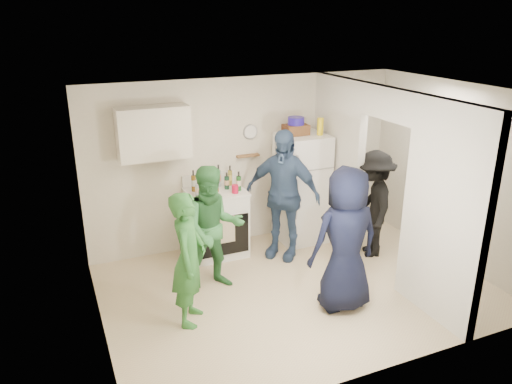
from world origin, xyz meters
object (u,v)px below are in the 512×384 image
wicker_basket (296,130)px  yellow_cup_stack_top (320,126)px  person_nook (373,204)px  person_denim (282,195)px  person_green_center (213,229)px  person_green_left (189,259)px  stove (216,223)px  blue_bowl (296,121)px  fridge (302,188)px  person_navy (346,240)px

wicker_basket → yellow_cup_stack_top: size_ratio=1.40×
person_nook → person_denim: bearing=-86.1°
person_green_center → person_green_left: bearing=-122.7°
stove → blue_bowl: size_ratio=4.07×
person_green_center → person_denim: (1.19, 0.47, 0.13)m
stove → wicker_basket: size_ratio=2.79×
wicker_basket → blue_bowl: (0.00, 0.00, 0.13)m
fridge → person_nook: 1.11m
wicker_basket → person_navy: bearing=-99.9°
fridge → person_navy: size_ratio=0.95×
person_green_center → person_denim: bearing=28.4°
wicker_basket → person_nook: bearing=-48.7°
person_denim → person_navy: 1.51m
person_nook → fridge: bearing=-115.9°
yellow_cup_stack_top → person_navy: size_ratio=0.14×
blue_bowl → person_navy: size_ratio=0.14×
yellow_cup_stack_top → person_green_center: (-1.92, -0.76, -0.98)m
fridge → person_green_left: 2.63m
person_denim → person_navy: person_denim is taller
stove → fridge: bearing=-1.3°
fridge → yellow_cup_stack_top: yellow_cup_stack_top is taller
stove → wicker_basket: wicker_basket is taller
person_green_center → person_nook: size_ratio=1.04×
person_green_left → wicker_basket: bearing=-26.8°
wicker_basket → person_green_left: wicker_basket is taller
wicker_basket → blue_bowl: 0.13m
yellow_cup_stack_top → wicker_basket: bearing=154.9°
yellow_cup_stack_top → person_green_left: (-2.41, -1.36, -1.01)m
blue_bowl → person_navy: 2.21m
blue_bowl → person_green_left: size_ratio=0.15×
fridge → person_green_center: (-1.70, -0.86, -0.02)m
wicker_basket → yellow_cup_stack_top: 0.36m
fridge → wicker_basket: (-0.10, 0.05, 0.91)m
wicker_basket → person_green_center: wicker_basket is taller
blue_bowl → wicker_basket: bearing=0.0°
stove → person_green_center: (-0.34, -0.89, 0.32)m
stove → person_nook: person_nook is taller
yellow_cup_stack_top → person_green_center: size_ratio=0.15×
fridge → person_navy: (-0.44, -1.89, 0.04)m
blue_bowl → person_navy: bearing=-99.9°
wicker_basket → person_navy: wicker_basket is taller
wicker_basket → person_denim: (-0.42, -0.44, -0.80)m
wicker_basket → yellow_cup_stack_top: yellow_cup_stack_top is taller
blue_bowl → person_nook: (0.80, -0.91, -1.09)m
fridge → wicker_basket: size_ratio=4.75×
person_green_center → person_nook: 2.40m
yellow_cup_stack_top → fridge: bearing=155.6°
yellow_cup_stack_top → person_nook: size_ratio=0.16×
wicker_basket → person_denim: size_ratio=0.19×
stove → person_denim: bearing=-26.4°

